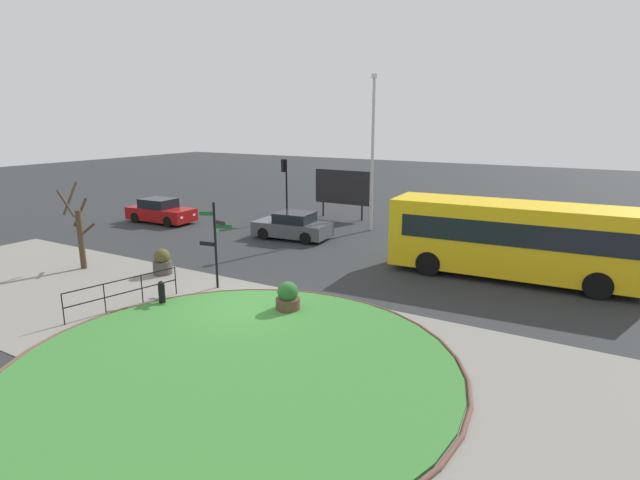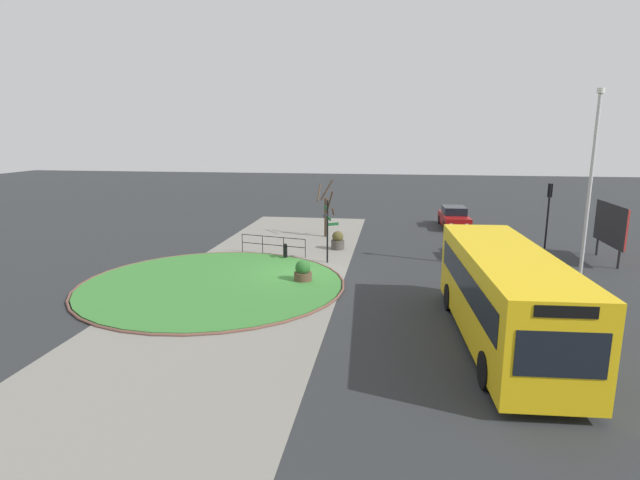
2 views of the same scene
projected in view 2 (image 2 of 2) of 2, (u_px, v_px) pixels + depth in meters
The scene contains 16 objects.
ground at pixel (299, 274), 24.01m from camera, with size 120.00×120.00×0.00m, color #282B2D.
sidewalk_paving at pixel (261, 272), 24.27m from camera, with size 32.00×8.20×0.02m, color gray.
grass_island at pixel (213, 284), 22.30m from camera, with size 11.46×11.46×0.10m, color #387A33.
grass_kerb_ring at pixel (213, 284), 22.30m from camera, with size 11.77×11.77×0.11m, color brown.
signpost_directional at pixel (328, 227), 25.71m from camera, with size 1.31×0.79×3.28m.
bollard_foreground at pixel (285, 251), 26.74m from camera, with size 0.23×0.23×0.87m.
railing_grass_edge at pixel (273, 243), 27.61m from camera, with size 0.91×3.81×1.04m.
bus_yellow at pixel (504, 295), 15.81m from camera, with size 9.59×3.02×3.01m.
car_near_lane at pixel (454, 218), 35.81m from camera, with size 4.36×1.95×1.47m.
car_far_lane at pixel (484, 247), 26.72m from camera, with size 4.16×2.25×1.41m.
traffic_light_near at pixel (549, 201), 28.78m from camera, with size 0.48×0.32×3.79m.
lamppost_tall at pixel (591, 179), 22.71m from camera, with size 0.32×0.32×8.54m.
billboard_right at pixel (610, 225), 25.91m from camera, with size 3.84×0.17×3.07m.
planter_near_signpost at pixel (338, 241), 28.97m from camera, with size 0.76×0.76×1.08m.
planter_kerbside at pixel (303, 272), 22.60m from camera, with size 0.81×0.81×1.03m.
street_tree_bare at pixel (326, 212), 32.32m from camera, with size 1.02×1.03×3.66m.
Camera 2 is at (22.74, 4.35, 6.62)m, focal length 28.17 mm.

